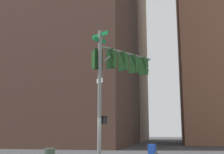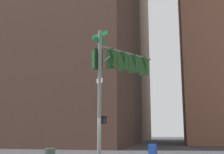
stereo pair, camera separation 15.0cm
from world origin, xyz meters
TOP-DOWN VIEW (x-y plane):
  - signal_pole_assembly at (-0.79, -1.08)m, footprint 3.01×3.89m
  - newspaper_box at (-2.40, -4.36)m, footprint 0.51×0.61m
  - building_brick_farside at (13.98, -47.54)m, footprint 23.59×19.19m

SIDE VIEW (x-z plane):
  - newspaper_box at x=-2.40m, z-range 0.00..1.05m
  - signal_pole_assembly at x=-0.79m, z-range 1.60..8.89m
  - building_brick_farside at x=13.98m, z-range 0.00..50.48m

